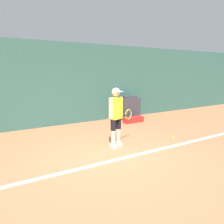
% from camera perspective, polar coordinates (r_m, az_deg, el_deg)
% --- Properties ---
extents(ground_plane, '(24.00, 24.00, 0.00)m').
position_cam_1_polar(ground_plane, '(5.28, -0.92, -11.59)').
color(ground_plane, '#B76642').
extents(back_wall, '(24.00, 0.10, 3.04)m').
position_cam_1_polar(back_wall, '(8.26, -13.85, 7.00)').
color(back_wall, '#2D564C').
rests_on(back_wall, ground_plane).
extents(court_baseline, '(21.60, 0.10, 0.01)m').
position_cam_1_polar(court_baseline, '(5.07, 0.62, -12.50)').
color(court_baseline, white).
rests_on(court_baseline, ground_plane).
extents(tennis_player, '(0.91, 0.42, 1.57)m').
position_cam_1_polar(tennis_player, '(5.74, 1.11, -0.69)').
color(tennis_player, beige).
rests_on(tennis_player, ground_plane).
extents(tennis_ball, '(0.07, 0.07, 0.07)m').
position_cam_1_polar(tennis_ball, '(6.80, 15.71, -6.55)').
color(tennis_ball, '#D1E533').
rests_on(tennis_ball, ground_plane).
extents(covered_chair, '(0.84, 0.60, 0.98)m').
position_cam_1_polar(covered_chair, '(9.30, 4.34, 1.12)').
color(covered_chair, '#333338').
rests_on(covered_chair, ground_plane).
extents(equipment_bag, '(0.84, 0.28, 0.22)m').
position_cam_1_polar(equipment_bag, '(8.67, 5.60, -2.01)').
color(equipment_bag, '#B2231E').
rests_on(equipment_bag, ground_plane).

